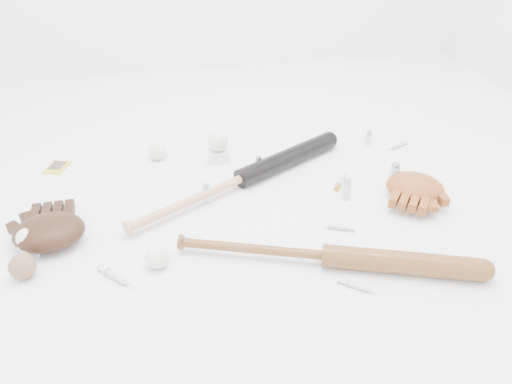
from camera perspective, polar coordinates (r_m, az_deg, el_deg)
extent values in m
plane|color=white|center=(1.67, 0.08, -2.57)|extent=(3.00, 3.00, 0.00)
cube|color=gold|center=(2.07, -21.79, 2.63)|extent=(0.10, 0.12, 0.01)
cube|color=white|center=(1.98, -4.31, 4.21)|extent=(0.08, 0.08, 0.04)
sphere|color=white|center=(1.95, -4.38, 5.82)|extent=(0.08, 0.08, 0.08)
sphere|color=white|center=(1.63, -24.44, -5.04)|extent=(0.08, 0.08, 0.08)
sphere|color=white|center=(2.01, -11.23, 4.64)|extent=(0.07, 0.07, 0.07)
sphere|color=white|center=(1.47, -11.25, -7.33)|extent=(0.07, 0.07, 0.07)
sphere|color=brown|center=(1.55, -25.14, -7.71)|extent=(0.07, 0.07, 0.07)
cylinder|color=silver|center=(2.12, 12.72, 5.96)|extent=(0.03, 0.03, 0.07)
cylinder|color=silver|center=(1.88, 0.28, 3.11)|extent=(0.03, 0.03, 0.07)
cylinder|color=silver|center=(1.75, 10.31, 0.32)|extent=(0.03, 0.03, 0.08)
cylinder|color=silver|center=(1.87, 15.53, 1.94)|extent=(0.04, 0.04, 0.09)
cylinder|color=silver|center=(1.72, -5.69, -0.12)|extent=(0.03, 0.03, 0.07)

